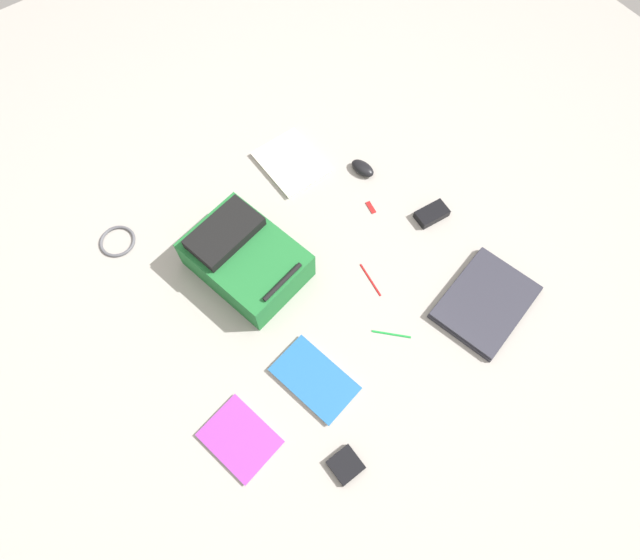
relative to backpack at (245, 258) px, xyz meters
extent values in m
plane|color=gray|center=(-0.15, 0.22, -0.08)|extent=(4.10, 4.10, 0.00)
cube|color=#1E662D|center=(0.00, 0.01, -0.01)|extent=(0.37, 0.45, 0.14)
cube|color=black|center=(0.02, -0.08, 0.08)|extent=(0.28, 0.20, 0.04)
cylinder|color=black|center=(-0.04, 0.18, 0.07)|extent=(0.17, 0.05, 0.02)
cube|color=#24242C|center=(-0.60, 0.61, -0.07)|extent=(0.40, 0.33, 0.02)
cube|color=#2D2D38|center=(-0.60, 0.61, -0.05)|extent=(0.39, 0.33, 0.01)
cube|color=silver|center=(-0.39, -0.29, -0.07)|extent=(0.21, 0.26, 0.02)
cube|color=silver|center=(-0.39, -0.29, -0.06)|extent=(0.22, 0.27, 0.00)
cube|color=silver|center=(0.35, 0.50, -0.07)|extent=(0.21, 0.25, 0.01)
cube|color=purple|center=(0.35, 0.50, -0.07)|extent=(0.22, 0.26, 0.00)
cube|color=silver|center=(0.04, 0.48, -0.07)|extent=(0.21, 0.29, 0.01)
cube|color=#1E5999|center=(0.04, 0.48, -0.06)|extent=(0.22, 0.30, 0.00)
ellipsoid|color=black|center=(-0.60, -0.09, -0.06)|extent=(0.08, 0.11, 0.04)
torus|color=#4C4C51|center=(0.33, -0.37, -0.07)|extent=(0.13, 0.13, 0.01)
cube|color=black|center=(-0.69, 0.23, -0.06)|extent=(0.13, 0.08, 0.03)
cylinder|color=red|center=(-0.33, 0.30, -0.07)|extent=(0.03, 0.14, 0.01)
cylinder|color=#198C33|center=(-0.26, 0.51, -0.07)|extent=(0.10, 0.10, 0.01)
cube|color=black|center=(0.12, 0.76, -0.07)|extent=(0.09, 0.09, 0.02)
cube|color=#B21919|center=(-0.52, 0.06, -0.07)|extent=(0.03, 0.06, 0.01)
camera|label=1|loc=(0.28, 0.84, 1.65)|focal=29.67mm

